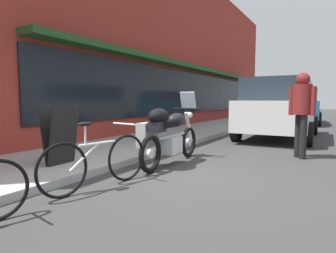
% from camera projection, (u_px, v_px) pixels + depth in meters
% --- Properties ---
extents(ground_plane, '(80.00, 80.00, 0.00)m').
position_uv_depth(ground_plane, '(178.00, 175.00, 4.77)').
color(ground_plane, '#373737').
extents(storefront_building, '(24.01, 0.90, 7.20)m').
position_uv_depth(storefront_building, '(188.00, 50.00, 13.23)').
color(storefront_building, maroon).
rests_on(storefront_building, ground_plane).
extents(sidewalk_curb, '(30.00, 2.49, 0.12)m').
position_uv_depth(sidewalk_curb, '(224.00, 125.00, 13.70)').
color(sidewalk_curb, '#A5A5A5').
rests_on(sidewalk_curb, ground_plane).
extents(touring_motorcycle, '(2.22, 0.64, 1.40)m').
position_uv_depth(touring_motorcycle, '(167.00, 133.00, 5.43)').
color(touring_motorcycle, black).
rests_on(touring_motorcycle, ground_plane).
extents(parked_bicycle, '(1.74, 0.51, 0.95)m').
position_uv_depth(parked_bicycle, '(98.00, 161.00, 3.99)').
color(parked_bicycle, black).
rests_on(parked_bicycle, ground_plane).
extents(parked_minivan, '(4.59, 2.21, 1.87)m').
position_uv_depth(parked_minivan, '(279.00, 108.00, 9.28)').
color(parked_minivan, silver).
rests_on(parked_minivan, ground_plane).
extents(pedestrian_walking, '(0.48, 0.54, 1.80)m').
position_uv_depth(pedestrian_walking, '(302.00, 105.00, 6.04)').
color(pedestrian_walking, black).
rests_on(pedestrian_walking, ground_plane).
extents(sandwich_board_sign, '(0.55, 0.43, 1.03)m').
position_uv_depth(sandwich_board_sign, '(60.00, 134.00, 4.98)').
color(sandwich_board_sign, black).
rests_on(sandwich_board_sign, sidewalk_curb).
extents(parked_car_down_block, '(4.97, 2.40, 1.77)m').
position_uv_depth(parked_car_down_block, '(298.00, 105.00, 15.19)').
color(parked_car_down_block, '#1E598C').
rests_on(parked_car_down_block, ground_plane).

